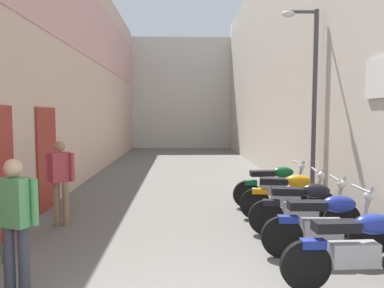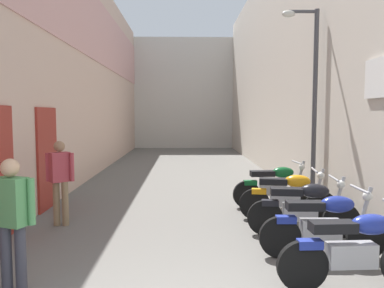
# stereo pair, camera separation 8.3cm
# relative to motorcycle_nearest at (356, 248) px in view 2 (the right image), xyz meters

# --- Properties ---
(ground_plane) EXTENTS (36.19, 36.19, 0.00)m
(ground_plane) POSITION_rel_motorcycle_nearest_xyz_m (-2.03, 6.42, -0.50)
(ground_plane) COLOR #66635E
(building_left) EXTENTS (0.45, 20.19, 6.89)m
(building_left) POSITION_rel_motorcycle_nearest_xyz_m (-5.19, 8.37, 2.97)
(building_left) COLOR beige
(building_left) RESTS_ON ground
(building_right) EXTENTS (0.45, 20.19, 7.35)m
(building_right) POSITION_rel_motorcycle_nearest_xyz_m (1.14, 8.42, 3.17)
(building_right) COLOR beige
(building_right) RESTS_ON ground
(building_far_end) EXTENTS (8.94, 2.00, 6.66)m
(building_far_end) POSITION_rel_motorcycle_nearest_xyz_m (-2.03, 19.52, 2.83)
(building_far_end) COLOR beige
(building_far_end) RESTS_ON ground
(motorcycle_nearest) EXTENTS (1.85, 0.58, 1.04)m
(motorcycle_nearest) POSITION_rel_motorcycle_nearest_xyz_m (0.00, 0.00, 0.00)
(motorcycle_nearest) COLOR black
(motorcycle_nearest) RESTS_ON ground
(motorcycle_second) EXTENTS (1.85, 0.58, 1.04)m
(motorcycle_second) POSITION_rel_motorcycle_nearest_xyz_m (0.00, 0.98, 0.00)
(motorcycle_second) COLOR black
(motorcycle_second) RESTS_ON ground
(motorcycle_third) EXTENTS (1.85, 0.58, 1.04)m
(motorcycle_third) POSITION_rel_motorcycle_nearest_xyz_m (-0.00, 1.92, 0.00)
(motorcycle_third) COLOR black
(motorcycle_third) RESTS_ON ground
(motorcycle_fourth) EXTENTS (1.84, 0.58, 1.04)m
(motorcycle_fourth) POSITION_rel_motorcycle_nearest_xyz_m (-0.00, 2.86, 0.00)
(motorcycle_fourth) COLOR black
(motorcycle_fourth) RESTS_ON ground
(motorcycle_fifth) EXTENTS (1.85, 0.58, 1.04)m
(motorcycle_fifth) POSITION_rel_motorcycle_nearest_xyz_m (-0.00, 3.89, 0.00)
(motorcycle_fifth) COLOR black
(motorcycle_fifth) RESTS_ON ground
(pedestrian_by_doorway) EXTENTS (0.52, 0.31, 1.57)m
(pedestrian_by_doorway) POSITION_rel_motorcycle_nearest_xyz_m (-3.92, -0.09, 0.42)
(pedestrian_by_doorway) COLOR #383842
(pedestrian_by_doorway) RESTS_ON ground
(pedestrian_mid_alley) EXTENTS (0.52, 0.37, 1.57)m
(pedestrian_mid_alley) POSITION_rel_motorcycle_nearest_xyz_m (-4.28, 2.64, 0.42)
(pedestrian_mid_alley) COLOR #8C7251
(pedestrian_mid_alley) RESTS_ON ground
(street_lamp) EXTENTS (0.79, 0.18, 4.25)m
(street_lamp) POSITION_rel_motorcycle_nearest_xyz_m (0.69, 3.77, 2.01)
(street_lamp) COLOR #47474C
(street_lamp) RESTS_ON ground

